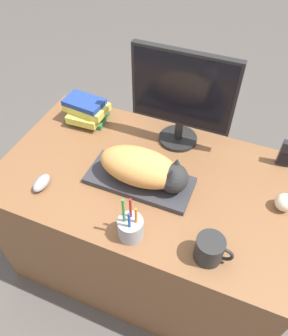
{
  "coord_description": "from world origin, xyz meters",
  "views": [
    {
      "loc": [
        0.33,
        -0.47,
        1.75
      ],
      "look_at": [
        -0.01,
        0.35,
        0.78
      ],
      "focal_mm": 35.0,
      "sensor_mm": 36.0,
      "label": 1
    }
  ],
  "objects_px": {
    "phone": "(286,154)",
    "coffee_mug": "(210,249)",
    "computer_mouse": "(42,183)",
    "monitor": "(182,95)",
    "keyboard": "(140,180)",
    "cat": "(145,169)",
    "pen_cup": "(131,228)",
    "baseball": "(284,202)",
    "book_stack": "(86,111)"
  },
  "relations": [
    {
      "from": "book_stack",
      "to": "phone",
      "type": "bearing_deg",
      "value": 3.72
    },
    {
      "from": "baseball",
      "to": "coffee_mug",
      "type": "bearing_deg",
      "value": -124.43
    },
    {
      "from": "keyboard",
      "to": "pen_cup",
      "type": "distance_m",
      "value": 0.25
    },
    {
      "from": "cat",
      "to": "monitor",
      "type": "xyz_separation_m",
      "value": [
        0.04,
        0.31,
        0.16
      ]
    },
    {
      "from": "phone",
      "to": "book_stack",
      "type": "bearing_deg",
      "value": -176.28
    },
    {
      "from": "monitor",
      "to": "phone",
      "type": "bearing_deg",
      "value": 3.33
    },
    {
      "from": "keyboard",
      "to": "phone",
      "type": "height_order",
      "value": "phone"
    },
    {
      "from": "cat",
      "to": "phone",
      "type": "distance_m",
      "value": 0.6
    },
    {
      "from": "monitor",
      "to": "baseball",
      "type": "relative_size",
      "value": 6.28
    },
    {
      "from": "pen_cup",
      "to": "book_stack",
      "type": "bearing_deg",
      "value": 131.94
    },
    {
      "from": "cat",
      "to": "phone",
      "type": "bearing_deg",
      "value": 33.48
    },
    {
      "from": "cat",
      "to": "pen_cup",
      "type": "bearing_deg",
      "value": -80.14
    },
    {
      "from": "monitor",
      "to": "phone",
      "type": "height_order",
      "value": "monitor"
    },
    {
      "from": "cat",
      "to": "phone",
      "type": "height_order",
      "value": "cat"
    },
    {
      "from": "keyboard",
      "to": "book_stack",
      "type": "distance_m",
      "value": 0.48
    },
    {
      "from": "cat",
      "to": "baseball",
      "type": "height_order",
      "value": "cat"
    },
    {
      "from": "computer_mouse",
      "to": "coffee_mug",
      "type": "distance_m",
      "value": 0.71
    },
    {
      "from": "computer_mouse",
      "to": "baseball",
      "type": "bearing_deg",
      "value": 15.81
    },
    {
      "from": "keyboard",
      "to": "monitor",
      "type": "height_order",
      "value": "monitor"
    },
    {
      "from": "computer_mouse",
      "to": "pen_cup",
      "type": "xyz_separation_m",
      "value": [
        0.42,
        -0.07,
        0.03
      ]
    },
    {
      "from": "keyboard",
      "to": "coffee_mug",
      "type": "relative_size",
      "value": 3.3
    },
    {
      "from": "cat",
      "to": "pen_cup",
      "type": "xyz_separation_m",
      "value": [
        0.04,
        -0.24,
        -0.05
      ]
    },
    {
      "from": "keyboard",
      "to": "cat",
      "type": "distance_m",
      "value": 0.09
    },
    {
      "from": "phone",
      "to": "book_stack",
      "type": "relative_size",
      "value": 0.56
    },
    {
      "from": "coffee_mug",
      "to": "pen_cup",
      "type": "xyz_separation_m",
      "value": [
        -0.28,
        -0.02,
        -0.0
      ]
    },
    {
      "from": "computer_mouse",
      "to": "phone",
      "type": "relative_size",
      "value": 0.79
    },
    {
      "from": "cat",
      "to": "pen_cup",
      "type": "distance_m",
      "value": 0.25
    },
    {
      "from": "pen_cup",
      "to": "baseball",
      "type": "bearing_deg",
      "value": 33.92
    },
    {
      "from": "computer_mouse",
      "to": "cat",
      "type": "bearing_deg",
      "value": 23.88
    },
    {
      "from": "coffee_mug",
      "to": "phone",
      "type": "bearing_deg",
      "value": 71.59
    },
    {
      "from": "keyboard",
      "to": "book_stack",
      "type": "height_order",
      "value": "book_stack"
    },
    {
      "from": "book_stack",
      "to": "baseball",
      "type": "bearing_deg",
      "value": -10.95
    },
    {
      "from": "computer_mouse",
      "to": "monitor",
      "type": "bearing_deg",
      "value": 48.5
    },
    {
      "from": "coffee_mug",
      "to": "baseball",
      "type": "height_order",
      "value": "coffee_mug"
    },
    {
      "from": "monitor",
      "to": "computer_mouse",
      "type": "distance_m",
      "value": 0.67
    },
    {
      "from": "monitor",
      "to": "keyboard",
      "type": "bearing_deg",
      "value": -101.67
    },
    {
      "from": "book_stack",
      "to": "monitor",
      "type": "bearing_deg",
      "value": 4.13
    },
    {
      "from": "keyboard",
      "to": "pen_cup",
      "type": "xyz_separation_m",
      "value": [
        0.07,
        -0.24,
        0.04
      ]
    },
    {
      "from": "keyboard",
      "to": "computer_mouse",
      "type": "xyz_separation_m",
      "value": [
        -0.36,
        -0.17,
        0.01
      ]
    },
    {
      "from": "cat",
      "to": "phone",
      "type": "relative_size",
      "value": 3.0
    },
    {
      "from": "monitor",
      "to": "cat",
      "type": "bearing_deg",
      "value": -97.04
    },
    {
      "from": "phone",
      "to": "computer_mouse",
      "type": "bearing_deg",
      "value": -150.45
    },
    {
      "from": "pen_cup",
      "to": "phone",
      "type": "bearing_deg",
      "value": 51.11
    },
    {
      "from": "monitor",
      "to": "book_stack",
      "type": "distance_m",
      "value": 0.5
    },
    {
      "from": "pen_cup",
      "to": "book_stack",
      "type": "xyz_separation_m",
      "value": [
        -0.46,
        0.51,
        0.01
      ]
    },
    {
      "from": "keyboard",
      "to": "cat",
      "type": "relative_size",
      "value": 1.19
    },
    {
      "from": "keyboard",
      "to": "book_stack",
      "type": "bearing_deg",
      "value": 145.25
    },
    {
      "from": "keyboard",
      "to": "pen_cup",
      "type": "relative_size",
      "value": 2.12
    },
    {
      "from": "phone",
      "to": "coffee_mug",
      "type": "bearing_deg",
      "value": -108.41
    },
    {
      "from": "computer_mouse",
      "to": "book_stack",
      "type": "relative_size",
      "value": 0.44
    }
  ]
}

